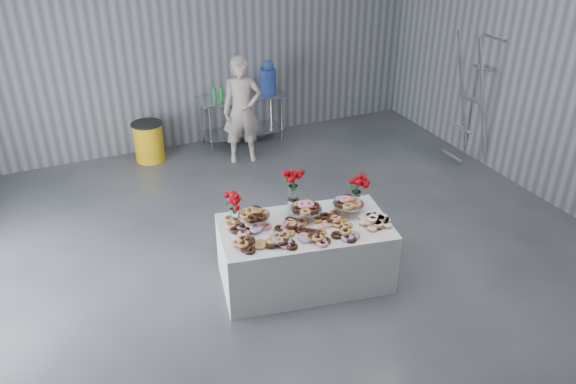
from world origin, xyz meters
The scene contains 17 objects.
ground centered at (0.00, 0.00, 0.00)m, with size 9.00×9.00×0.00m, color #34363B.
room_walls centered at (-0.27, 0.07, 2.64)m, with size 8.04×9.04×4.02m.
display_table centered at (-0.05, 0.11, 0.38)m, with size 1.90×1.00×0.75m, color white.
prep_table centered at (0.61, 4.10, 0.62)m, with size 1.50×0.60×0.90m.
donut_mounds centered at (-0.05, 0.06, 0.80)m, with size 1.80×0.80×0.09m, color #C19346, non-canonical shape.
cake_stand_left centered at (-0.57, 0.35, 0.89)m, with size 0.36×0.36×0.17m.
cake_stand_mid centered at (0.03, 0.25, 0.89)m, with size 0.36×0.36×0.17m.
cake_stand_right centered at (0.52, 0.17, 0.89)m, with size 0.36×0.36×0.17m.
danish_pile centered at (0.66, -0.16, 0.81)m, with size 0.48×0.48×0.11m, color silver, non-canonical shape.
bouquet_left centered at (-0.75, 0.49, 1.05)m, with size 0.26×0.26×0.42m.
bouquet_right centered at (0.69, 0.29, 1.05)m, with size 0.26×0.26×0.42m.
bouquet_center centered at (-0.04, 0.47, 1.13)m, with size 0.26×0.26×0.57m.
water_jug centered at (1.11, 4.10, 1.15)m, with size 0.28×0.28×0.55m.
drink_bottles centered at (0.29, 4.00, 1.04)m, with size 0.54×0.08×0.27m, color #268C33, non-canonical shape.
person centered at (0.41, 3.48, 0.87)m, with size 0.64×0.42×1.75m, color #CC8C93.
trash_barrel centered at (-1.04, 4.10, 0.33)m, with size 0.51×0.51×0.66m.
stepladder centered at (3.75, 1.96, 1.08)m, with size 0.24×0.54×2.17m, color silver, non-canonical shape.
Camera 1 is at (-2.35, -4.65, 4.11)m, focal length 35.00 mm.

